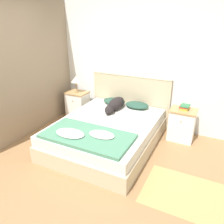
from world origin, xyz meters
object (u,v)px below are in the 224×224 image
dog (115,104)px  table_lamp (76,80)px  pillow_right (137,105)px  book_stack (185,107)px  nightstand_left (78,104)px  bed (107,133)px  nightstand_right (182,125)px  pillow_left (114,101)px

dog → table_lamp: (-1.08, 0.22, 0.33)m
pillow_right → table_lamp: table_lamp is taller
dog → book_stack: size_ratio=3.54×
nightstand_left → pillow_right: size_ratio=1.26×
dog → pillow_right: bearing=36.9°
bed → pillow_right: (0.26, 0.84, 0.30)m
bed → pillow_right: pillow_right is taller
nightstand_right → pillow_left: 1.46m
bed → pillow_right: bearing=72.8°
nightstand_left → dog: (1.08, -0.23, 0.26)m
nightstand_left → dog: dog is taller
book_stack → nightstand_right: bearing=-95.5°
nightstand_right → pillow_right: bearing=177.2°
nightstand_left → dog: 1.13m
pillow_left → table_lamp: table_lamp is taller
bed → book_stack: bearing=34.9°
book_stack → table_lamp: 2.38m
nightstand_left → nightstand_right: 2.36m
pillow_right → nightstand_left: bearing=-178.2°
pillow_left → book_stack: size_ratio=2.19×
nightstand_left → book_stack: (2.36, 0.04, 0.34)m
bed → pillow_left: bearing=107.2°
pillow_right → book_stack: (0.92, -0.01, 0.13)m
nightstand_left → pillow_right: bearing=1.8°
bed → nightstand_right: 1.42m
nightstand_left → pillow_right: 1.46m
nightstand_left → book_stack: book_stack is taller
bed → nightstand_left: size_ratio=3.43×
pillow_left → table_lamp: size_ratio=1.33×
book_stack → table_lamp: table_lamp is taller
nightstand_left → book_stack: bearing=0.9°
table_lamp → nightstand_left: bearing=90.0°
nightstand_left → dog: size_ratio=0.78×
pillow_left → nightstand_left: bearing=-177.2°
bed → table_lamp: bearing=146.3°
nightstand_left → pillow_right: (1.44, 0.04, 0.22)m
dog → table_lamp: size_ratio=2.15×
pillow_right → book_stack: book_stack is taller
nightstand_right → table_lamp: table_lamp is taller
bed → nightstand_right: size_ratio=3.43×
pillow_left → pillow_right: bearing=0.0°
pillow_right → dog: 0.45m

